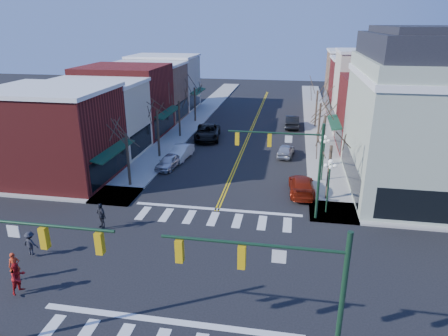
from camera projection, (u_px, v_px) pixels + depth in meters
The scene contains 36 objects.
ground at pixel (192, 267), 23.57m from camera, with size 160.00×160.00×0.00m, color black.
sidewalk_left at pixel (159, 153), 43.43m from camera, with size 3.50×70.00×0.15m, color #9E9B93.
sidewalk_right at pixel (324, 163), 40.60m from camera, with size 3.50×70.00×0.15m, color #9E9B93.
bldg_left_brick_a at pixel (55, 136), 35.53m from camera, with size 10.00×8.50×8.00m, color maroon.
bldg_left_stucco_a at pixel (96, 119), 42.78m from camera, with size 10.00×7.00×7.50m, color beige.
bldg_left_brick_b at pixel (125, 101), 49.99m from camera, with size 10.00×9.00×8.50m, color maroon.
bldg_left_tan at pixel (148, 92), 57.73m from camera, with size 10.00×7.50×7.80m, color #9E7557.
bldg_left_stucco_b at pixel (165, 83), 64.82m from camera, with size 10.00×8.00×8.20m, color beige.
bldg_right_brick_a at pixel (387, 115), 43.46m from camera, with size 10.00×8.50×8.00m, color maroon.
bldg_right_stucco at pixel (376, 94), 50.27m from camera, with size 10.00×7.00×10.00m, color beige.
bldg_right_brick_b at pixel (366, 90), 57.46m from camera, with size 10.00×8.00×8.50m, color maroon.
bldg_right_tan at pixel (358, 81), 64.76m from camera, with size 10.00×8.00×9.00m, color #9E7557.
victorian_corner at pixel (434, 114), 31.99m from camera, with size 12.25×14.25×13.30m.
traffic_mast_near_left at pixel (10, 259), 15.99m from camera, with size 6.60×0.28×7.20m.
traffic_mast_near_right at pixel (289, 289), 14.20m from camera, with size 6.60×0.28×7.20m.
traffic_mast_far_right at pixel (294, 157), 27.87m from camera, with size 6.60×0.28×7.20m.
lamppost_corner at pixel (329, 177), 29.07m from camera, with size 0.36×0.36×4.33m.
lamppost_midblock at pixel (324, 150), 35.07m from camera, with size 0.36×0.36×4.33m.
tree_left_a at pixel (128, 161), 34.26m from camera, with size 0.24×0.24×4.76m, color #382B21.
tree_left_b at pixel (158, 134), 41.60m from camera, with size 0.24×0.24×5.04m, color #382B21.
tree_left_c at pixel (179, 119), 49.07m from camera, with size 0.24×0.24×4.55m, color #382B21.
tree_left_d at pixel (195, 105), 56.40m from camera, with size 0.24×0.24×4.90m, color #382B21.
tree_right_a at pixel (329, 173), 31.57m from camera, with size 0.24×0.24×4.62m, color #382B21.
tree_right_b at pixel (323, 142), 38.86m from camera, with size 0.24×0.24×5.18m, color #382B21.
tree_right_c at pixel (319, 124), 46.31m from camera, with size 0.24×0.24×4.83m, color #382B21.
tree_right_d at pixel (316, 109), 53.68m from camera, with size 0.24×0.24×4.97m, color #382B21.
car_left_near at pixel (169, 162), 39.15m from camera, with size 1.57×3.91×1.33m, color silver.
car_left_mid at pixel (181, 152), 41.87m from camera, with size 1.50×4.29×1.41m, color silver.
car_left_far at pixel (208, 132), 48.65m from camera, with size 2.85×6.19×1.72m, color black.
car_right_near at pixel (302, 185), 33.36m from camera, with size 2.04×5.01×1.45m, color maroon.
car_right_mid at pixel (286, 150), 42.54m from camera, with size 1.58×3.92×1.34m, color #B5B6BB.
car_right_far at pixel (292, 122), 53.93m from camera, with size 1.77×5.08×1.67m, color black.
pedestrian_red_a at pixel (14, 266), 22.06m from camera, with size 0.57×0.38×1.57m, color red.
pedestrian_red_b at pixel (18, 278), 20.90m from camera, with size 0.85×0.66×1.75m, color #A81114.
pedestrian_dark_a at pixel (101, 216), 27.47m from camera, with size 1.08×0.45×1.84m, color #22232A.
pedestrian_dark_b at pixel (30, 243), 24.32m from camera, with size 1.00×0.58×1.55m, color black.
Camera 1 is at (5.29, -19.44, 13.69)m, focal length 32.00 mm.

